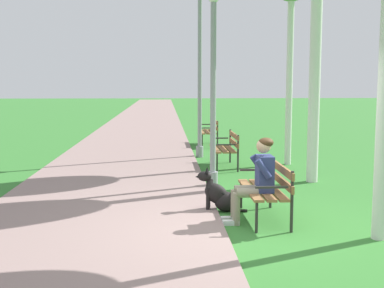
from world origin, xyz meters
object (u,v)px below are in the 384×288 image
(lamp_post_near, at_px, (213,85))
(park_bench_near, at_px, (268,186))
(dog_black, at_px, (219,195))
(person_seated_on_near_bench, at_px, (257,177))
(park_bench_mid, at_px, (226,146))
(park_bench_far, at_px, (210,130))
(lamp_post_mid, at_px, (200,70))

(lamp_post_near, bearing_deg, park_bench_near, -76.10)
(park_bench_near, distance_m, dog_black, 0.88)
(person_seated_on_near_bench, relative_size, lamp_post_near, 0.33)
(park_bench_near, distance_m, park_bench_mid, 4.75)
(park_bench_far, height_order, person_seated_on_near_bench, person_seated_on_near_bench)
(park_bench_near, distance_m, person_seated_on_near_bench, 0.33)
(park_bench_mid, distance_m, dog_black, 4.31)
(park_bench_near, xyz_separation_m, dog_black, (-0.68, 0.50, -0.25))
(dog_black, height_order, lamp_post_mid, lamp_post_mid)
(person_seated_on_near_bench, height_order, dog_black, person_seated_on_near_bench)
(park_bench_near, relative_size, park_bench_mid, 1.00)
(park_bench_mid, bearing_deg, park_bench_near, -89.49)
(lamp_post_mid, bearing_deg, dog_black, -91.01)
(park_bench_mid, xyz_separation_m, park_bench_far, (-0.02, 4.30, 0.00))
(dog_black, bearing_deg, lamp_post_near, 87.63)
(park_bench_far, relative_size, lamp_post_mid, 0.33)
(park_bench_near, xyz_separation_m, park_bench_far, (-0.06, 9.05, 0.00))
(park_bench_far, distance_m, dog_black, 8.58)
(park_bench_far, relative_size, lamp_post_near, 0.39)
(park_bench_mid, bearing_deg, person_seated_on_near_bench, -91.91)
(park_bench_near, xyz_separation_m, person_seated_on_near_bench, (-0.21, -0.19, 0.17))
(person_seated_on_near_bench, bearing_deg, lamp_post_near, 98.53)
(dog_black, bearing_deg, park_bench_far, 85.87)
(park_bench_far, distance_m, lamp_post_mid, 3.25)
(park_bench_mid, xyz_separation_m, lamp_post_mid, (-0.53, 1.69, 1.87))
(park_bench_mid, xyz_separation_m, person_seated_on_near_bench, (-0.16, -4.94, 0.17))
(dog_black, bearing_deg, lamp_post_mid, 88.99)
(lamp_post_mid, bearing_deg, park_bench_far, 78.88)
(dog_black, distance_m, lamp_post_mid, 6.31)
(person_seated_on_near_bench, bearing_deg, park_bench_far, 89.09)
(park_bench_near, height_order, lamp_post_near, lamp_post_near)
(park_bench_mid, height_order, person_seated_on_near_bench, person_seated_on_near_bench)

